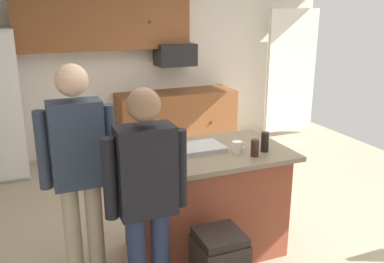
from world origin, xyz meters
TOP-DOWN VIEW (x-y plane):
  - floor at (0.00, 0.00)m, footprint 7.04×7.04m
  - back_wall at (0.00, 2.80)m, footprint 6.40×0.10m
  - french_door_window_panel at (2.60, 2.40)m, footprint 0.90×0.06m
  - cabinet_run_upper at (-0.40, 2.60)m, footprint 2.40×0.38m
  - cabinet_run_lower at (0.60, 2.48)m, footprint 1.80×0.63m
  - microwave_over_range at (0.60, 2.50)m, footprint 0.56×0.40m
  - kitchen_island at (-0.15, -0.29)m, footprint 1.43×0.88m
  - person_guest_left at (-1.22, -0.36)m, footprint 0.57×0.23m
  - person_guest_by_door at (-0.85, -0.89)m, footprint 0.57×0.22m
  - mug_ceramic_white at (-0.69, -0.37)m, footprint 0.13×0.09m
  - glass_short_whisky at (-0.56, -0.55)m, footprint 0.07×0.07m
  - glass_dark_ale at (0.32, -0.47)m, footprint 0.07×0.07m
  - mug_blue_stoneware at (0.09, -0.41)m, footprint 0.13×0.08m
  - glass_pilsner at (0.18, -0.54)m, footprint 0.07×0.07m
  - serving_tray at (-0.21, -0.23)m, footprint 0.44×0.30m

SIDE VIEW (x-z plane):
  - floor at x=0.00m, z-range 0.00..0.00m
  - cabinet_run_lower at x=0.60m, z-range 0.00..0.90m
  - kitchen_island at x=-0.15m, z-range 0.01..0.96m
  - person_guest_by_door at x=-0.85m, z-range 0.13..1.79m
  - serving_tray at x=-0.21m, z-range 0.95..1.00m
  - mug_ceramic_white at x=-0.69m, z-range 0.95..1.05m
  - mug_blue_stoneware at x=0.09m, z-range 0.95..1.05m
  - glass_pilsner at x=0.18m, z-range 0.95..1.10m
  - person_guest_left at x=-1.22m, z-range 0.14..1.91m
  - glass_short_whisky at x=-0.56m, z-range 0.95..1.11m
  - glass_dark_ale at x=0.32m, z-range 0.95..1.12m
  - french_door_window_panel at x=2.60m, z-range 0.10..2.10m
  - back_wall at x=0.00m, z-range 0.00..2.60m
  - microwave_over_range at x=0.60m, z-range 1.29..1.61m
  - cabinet_run_upper at x=-0.40m, z-range 1.55..2.30m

